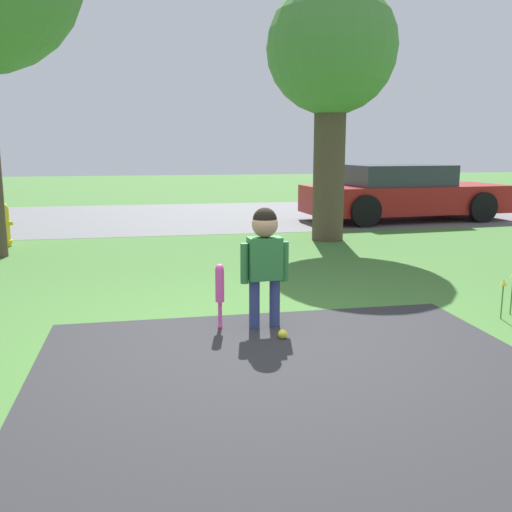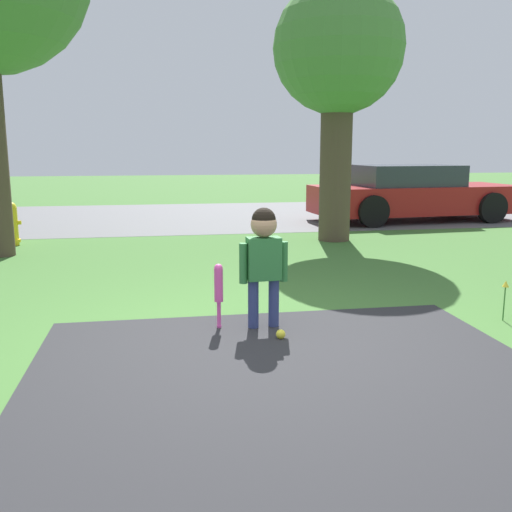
{
  "view_description": "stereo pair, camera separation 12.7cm",
  "coord_description": "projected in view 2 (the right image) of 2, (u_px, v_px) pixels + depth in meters",
  "views": [
    {
      "loc": [
        -0.82,
        -4.24,
        1.59
      ],
      "look_at": [
        0.21,
        0.98,
        0.58
      ],
      "focal_mm": 40.0,
      "sensor_mm": 36.0,
      "label": 1
    },
    {
      "loc": [
        -0.69,
        -4.27,
        1.59
      ],
      "look_at": [
        0.21,
        0.98,
        0.58
      ],
      "focal_mm": 40.0,
      "sensor_mm": 36.0,
      "label": 2
    }
  ],
  "objects": [
    {
      "name": "street_strip",
      "position": [
        188.0,
        216.0,
        13.45
      ],
      "size": [
        40.0,
        6.0,
        0.01
      ],
      "color": "#59595B",
      "rests_on": "ground"
    },
    {
      "name": "parked_car",
      "position": [
        412.0,
        194.0,
        12.57
      ],
      "size": [
        4.59,
        2.13,
        1.22
      ],
      "rotation": [
        0.0,
        0.0,
        0.08
      ],
      "color": "maroon",
      "rests_on": "ground"
    },
    {
      "name": "child",
      "position": [
        264.0,
        251.0,
        5.01
      ],
      "size": [
        0.44,
        0.23,
        1.08
      ],
      "rotation": [
        0.0,
        0.0,
        0.06
      ],
      "color": "navy",
      "rests_on": "ground"
    },
    {
      "name": "sports_ball",
      "position": [
        281.0,
        334.0,
        4.82
      ],
      "size": [
        0.08,
        0.08,
        0.08
      ],
      "color": "yellow",
      "rests_on": "ground"
    },
    {
      "name": "tree_far_lawn",
      "position": [
        338.0,
        56.0,
        9.42
      ],
      "size": [
        2.18,
        2.18,
        4.31
      ],
      "color": "#4C3D2D",
      "rests_on": "ground"
    },
    {
      "name": "ground_plane",
      "position": [
        251.0,
        351.0,
        4.54
      ],
      "size": [
        60.0,
        60.0,
        0.0
      ],
      "primitive_type": "plane",
      "color": "#3D6B2D"
    },
    {
      "name": "baseball_bat",
      "position": [
        219.0,
        287.0,
        5.04
      ],
      "size": [
        0.08,
        0.08,
        0.59
      ],
      "color": "#E54CA5",
      "rests_on": "ground"
    },
    {
      "name": "fire_hydrant",
      "position": [
        12.0,
        224.0,
        9.38
      ],
      "size": [
        0.27,
        0.24,
        0.72
      ],
      "color": "yellow",
      "rests_on": "ground"
    }
  ]
}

